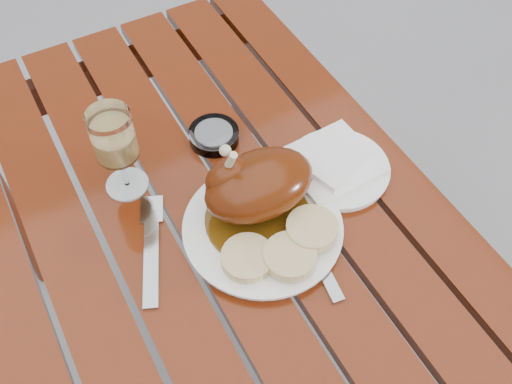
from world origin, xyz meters
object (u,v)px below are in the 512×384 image
Objects in this scene: dinner_plate at (263,228)px; side_plate at (338,169)px; ashtray at (214,136)px; wine_glass at (118,153)px; table at (220,315)px.

dinner_plate is 0.19m from side_plate.
ashtray is (0.02, 0.23, 0.00)m from dinner_plate.
ashtray is at bearing 84.75° from dinner_plate.
side_plate is 1.97× the size of ashtray.
wine_glass is (-0.17, 0.21, 0.08)m from dinner_plate.
wine_glass reaches higher than dinner_plate.
ashtray is (-0.17, 0.18, 0.00)m from side_plate.
ashtray is (0.10, 0.17, 0.39)m from table.
table is 6.57× the size of wine_glass.
ashtray reaches higher than dinner_plate.
wine_glass is 0.95× the size of side_plate.
dinner_plate is at bearing -51.05° from wine_glass.
table is at bearing 177.57° from side_plate.
table is at bearing 142.15° from dinner_plate.
dinner_plate is 0.28m from wine_glass.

